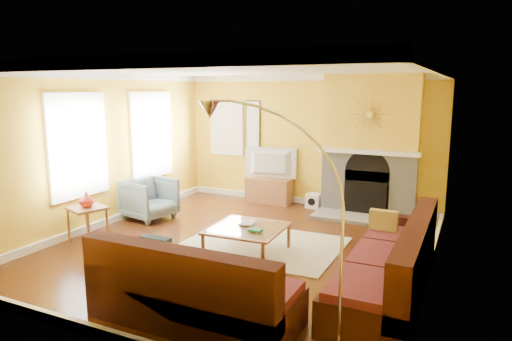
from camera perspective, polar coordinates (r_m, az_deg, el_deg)
The scene contains 27 objects.
floor at distance 7.21m, azimuth -1.79°, elevation -9.50°, with size 5.50×6.00×0.02m, color #582A12.
ceiling at distance 6.80m, azimuth -1.91°, elevation 12.63°, with size 5.50×6.00×0.02m, color white.
wall_back at distance 9.62m, azimuth 6.46°, elevation 3.74°, with size 5.50×0.02×2.70m, color yellow.
wall_front at distance 4.48m, azimuth -19.94°, elevation -4.25°, with size 5.50×0.02×2.70m, color yellow.
wall_left at distance 8.50m, azimuth -18.62°, elevation 2.42°, with size 0.02×6.00×2.70m, color yellow.
wall_right at distance 6.13m, azimuth 21.70°, elevation -0.59°, with size 0.02×6.00×2.70m, color yellow.
baseboard at distance 7.19m, azimuth -1.79°, elevation -8.98°, with size 5.50×6.00×0.12m, color white, non-canonical shape.
crown_molding at distance 6.80m, azimuth -1.91°, elevation 12.04°, with size 5.50×6.00×0.12m, color white, non-canonical shape.
window_left_near at distance 9.42m, azimuth -12.99°, elevation 4.33°, with size 0.06×1.22×1.72m, color white.
window_left_far at distance 8.03m, azimuth -21.44°, elevation 2.91°, with size 0.06×1.22×1.72m, color white.
window_back at distance 10.34m, azimuth -3.65°, elevation 5.34°, with size 0.82×0.06×1.22m, color white.
wall_art at distance 10.04m, azimuth -0.37°, elevation 5.50°, with size 0.34×0.04×1.14m, color white.
fireplace at distance 9.07m, azimuth 14.10°, elevation 3.10°, with size 1.80×0.40×2.70m, color #9F9B96, non-canonical shape.
mantel at distance 8.85m, azimuth 13.76°, elevation 2.30°, with size 1.92×0.22×0.08m, color white.
hearth at distance 8.80m, azimuth 13.00°, elevation -5.85°, with size 1.80×0.70×0.06m, color #9F9B96.
sunburst at distance 8.79m, azimuth 13.97°, elevation 6.83°, with size 0.70×0.04×0.70m, color olive, non-canonical shape.
rug at distance 7.26m, azimuth 0.84°, elevation -9.21°, with size 2.40×1.80×0.02m, color beige.
sectional_sofa at distance 5.76m, azimuth 3.75°, elevation -9.82°, with size 3.23×3.41×0.90m, color #3B1813, non-canonical shape.
coffee_table at distance 6.84m, azimuth -1.12°, elevation -8.68°, with size 1.05×1.05×0.42m, color white, non-canonical shape.
media_console at distance 9.81m, azimuth 1.66°, elevation -2.51°, with size 0.97×0.44×0.53m, color #925C35.
tv at distance 9.69m, azimuth 1.67°, elevation 0.91°, with size 1.13×0.15×0.65m, color black.
subwoofer at distance 9.52m, azimuth 7.24°, elevation -3.72°, with size 0.29×0.29×0.29m, color white.
armchair at distance 8.82m, azimuth -13.18°, elevation -3.44°, with size 0.82×0.84×0.77m, color slate.
side_table at distance 7.83m, azimuth -20.25°, elevation -6.30°, with size 0.51×0.51×0.56m, color #925C35, non-canonical shape.
vase at distance 7.73m, azimuth -20.44°, elevation -3.43°, with size 0.23×0.23×0.24m, color red.
book at distance 6.93m, azimuth -1.90°, elevation -6.51°, with size 0.21×0.28×0.03m, color white.
arc_lamp at distance 4.36m, azimuth 2.75°, elevation -6.76°, with size 1.45×0.36×2.30m, color silver, non-canonical shape.
Camera 1 is at (3.13, -6.03, 2.42)m, focal length 32.00 mm.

